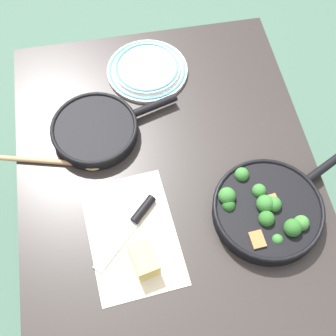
% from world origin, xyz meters
% --- Properties ---
extents(ground_plane, '(14.00, 14.00, 0.00)m').
position_xyz_m(ground_plane, '(0.00, 0.00, 0.00)').
color(ground_plane, '#476B56').
extents(dining_table_red, '(1.09, 0.85, 0.73)m').
position_xyz_m(dining_table_red, '(0.00, 0.00, 0.64)').
color(dining_table_red, '#2D2826').
rests_on(dining_table_red, ground_plane).
extents(skillet_broccoli, '(0.30, 0.43, 0.08)m').
position_xyz_m(skillet_broccoli, '(0.18, 0.24, 0.76)').
color(skillet_broccoli, black).
rests_on(skillet_broccoli, dining_table_red).
extents(skillet_eggs, '(0.25, 0.38, 0.04)m').
position_xyz_m(skillet_eggs, '(-0.16, -0.19, 0.75)').
color(skillet_eggs, black).
rests_on(skillet_eggs, dining_table_red).
extents(wooden_spoon, '(0.12, 0.37, 0.02)m').
position_xyz_m(wooden_spoon, '(-0.09, -0.32, 0.74)').
color(wooden_spoon, tan).
rests_on(wooden_spoon, dining_table_red).
extents(parchment_sheet, '(0.36, 0.25, 0.00)m').
position_xyz_m(parchment_sheet, '(0.17, -0.13, 0.73)').
color(parchment_sheet, beige).
rests_on(parchment_sheet, dining_table_red).
extents(grater_knife, '(0.19, 0.19, 0.02)m').
position_xyz_m(grater_knife, '(0.14, -0.12, 0.74)').
color(grater_knife, silver).
rests_on(grater_knife, dining_table_red).
extents(cheese_block, '(0.10, 0.07, 0.05)m').
position_xyz_m(cheese_block, '(0.25, -0.11, 0.75)').
color(cheese_block, '#EACC66').
rests_on(cheese_block, dining_table_red).
extents(dinner_plate_stack, '(0.26, 0.26, 0.03)m').
position_xyz_m(dinner_plate_stack, '(-0.37, 0.00, 0.74)').
color(dinner_plate_stack, silver).
rests_on(dinner_plate_stack, dining_table_red).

